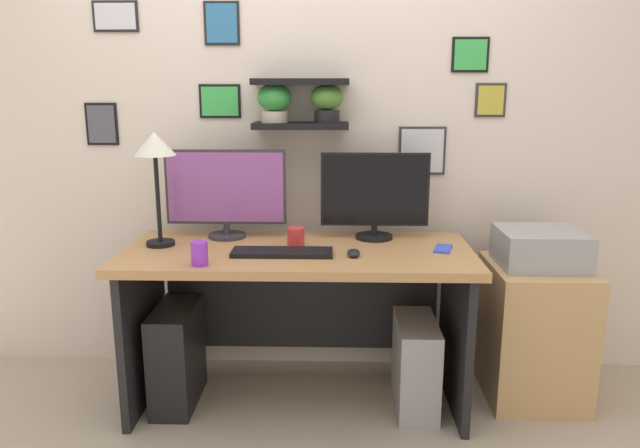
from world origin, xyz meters
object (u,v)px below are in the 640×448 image
computer_mouse (354,253)px  cell_phone (443,249)px  keyboard (282,252)px  computer_tower_right (415,365)px  drawer_cabinet (533,331)px  printer (540,248)px  monitor_left (226,191)px  coffee_mug (296,237)px  pen_cup (199,253)px  desk_lamp (155,154)px  monitor_right (375,194)px  desk (299,290)px  computer_tower_left (177,355)px

computer_mouse → cell_phone: bearing=16.2°
keyboard → computer_tower_right: size_ratio=1.04×
computer_tower_right → computer_mouse: bearing=-166.9°
drawer_cabinet → printer: bearing=90.0°
monitor_left → computer_tower_right: size_ratio=1.37×
keyboard → computer_mouse: size_ratio=4.89×
printer → drawer_cabinet: bearing=-90.0°
coffee_mug → pen_cup: pen_cup is taller
desk_lamp → cell_phone: size_ratio=3.71×
monitor_right → cell_phone: size_ratio=3.68×
computer_mouse → computer_tower_right: 0.63m
desk → printer: size_ratio=4.15×
pen_cup → printer: size_ratio=0.26×
desk_lamp → drawer_cabinet: 1.95m
computer_mouse → pen_cup: bearing=-166.7°
pen_cup → computer_mouse: bearing=13.3°
monitor_left → desk_lamp: 0.38m
computer_tower_left → computer_mouse: bearing=-5.6°
monitor_left → computer_tower_right: monitor_left is taller
pen_cup → computer_tower_left: 0.63m
desk → drawer_cabinet: bearing=2.3°
coffee_mug → computer_tower_right: bearing=-8.1°
monitor_right → pen_cup: 0.90m
computer_tower_left → cell_phone: bearing=1.7°
desk → drawer_cabinet: desk is taller
drawer_cabinet → computer_tower_left: size_ratio=1.37×
computer_mouse → computer_tower_left: 0.98m
desk_lamp → pen_cup: desk_lamp is taller
monitor_left → drawer_cabinet: (1.48, -0.12, -0.65)m
monitor_left → pen_cup: 0.51m
monitor_left → printer: size_ratio=1.52×
keyboard → desk_lamp: size_ratio=0.85×
drawer_cabinet → computer_tower_right: 0.60m
cell_phone → computer_tower_right: cell_phone is taller
coffee_mug → drawer_cabinet: 1.23m
keyboard → monitor_left: bearing=133.9°
monitor_left → desk_lamp: desk_lamp is taller
drawer_cabinet → computer_tower_left: bearing=-175.7°
printer → computer_tower_right: 0.79m
pen_cup → drawer_cabinet: 1.62m
monitor_right → monitor_left: bearing=180.0°
computer_tower_right → drawer_cabinet: bearing=13.5°
monitor_right → printer: bearing=-8.8°
keyboard → cell_phone: keyboard is taller
monitor_left → desk: bearing=-24.6°
desk → desk_lamp: (-0.64, -0.00, 0.63)m
desk_lamp → computer_tower_right: (1.18, -0.09, -0.96)m
cell_phone → drawer_cabinet: cell_phone is taller
printer → computer_tower_right: printer is taller
printer → computer_mouse: bearing=-166.6°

